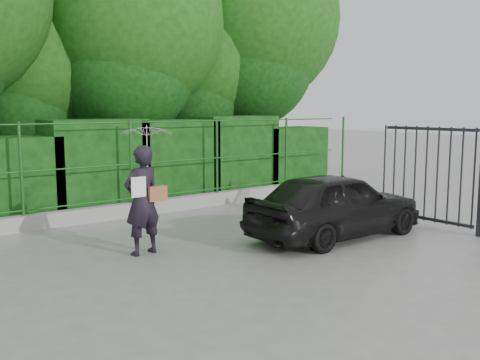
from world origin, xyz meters
TOP-DOWN VIEW (x-y plane):
  - ground at (0.00, 0.00)m, footprint 80.00×80.00m
  - kerb at (0.00, 4.50)m, footprint 14.00×0.25m
  - fence at (0.22, 4.50)m, footprint 14.13×0.06m
  - hedge at (0.13, 5.50)m, footprint 14.20×1.20m
  - trees at (1.14, 7.74)m, footprint 17.10×6.15m
  - gate at (4.60, -0.72)m, footprint 0.22×2.33m
  - woman at (-0.80, 1.63)m, footprint 0.91×0.85m
  - car at (2.44, 0.44)m, footprint 3.62×1.50m

SIDE VIEW (x-z plane):
  - ground at x=0.00m, z-range 0.00..0.00m
  - kerb at x=0.00m, z-range 0.00..0.30m
  - car at x=2.44m, z-range 0.00..1.22m
  - hedge at x=0.13m, z-range -0.10..2.04m
  - gate at x=4.60m, z-range 0.01..2.37m
  - fence at x=0.22m, z-range 0.30..2.10m
  - woman at x=-0.80m, z-range 0.27..2.36m
  - trees at x=1.14m, z-range 0.58..8.66m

